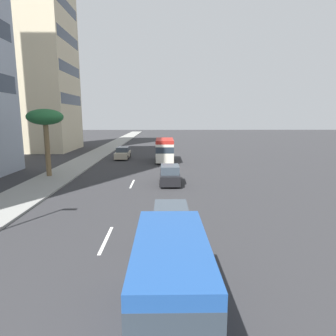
{
  "coord_description": "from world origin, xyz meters",
  "views": [
    {
      "loc": [
        -2.28,
        -2.81,
        5.89
      ],
      "look_at": [
        19.72,
        -3.15,
        1.97
      ],
      "focal_mm": 30.78,
      "sensor_mm": 36.0,
      "label": 1
    }
  ],
  "objects_px": {
    "minibus_second": "(165,149)",
    "van_fourth": "(171,278)",
    "car_lead": "(171,223)",
    "car_fifth": "(123,153)",
    "car_third": "(170,175)",
    "palm_tree": "(45,119)"
  },
  "relations": [
    {
      "from": "minibus_second",
      "to": "van_fourth",
      "type": "distance_m",
      "value": 30.62
    },
    {
      "from": "car_lead",
      "to": "minibus_second",
      "type": "distance_m",
      "value": 24.74
    },
    {
      "from": "car_lead",
      "to": "minibus_second",
      "type": "height_order",
      "value": "minibus_second"
    },
    {
      "from": "car_fifth",
      "to": "minibus_second",
      "type": "bearing_deg",
      "value": 64.33
    },
    {
      "from": "car_third",
      "to": "van_fourth",
      "type": "relative_size",
      "value": 0.85
    },
    {
      "from": "van_fourth",
      "to": "car_fifth",
      "type": "xyz_separation_m",
      "value": [
        33.49,
        6.02,
        -0.7
      ]
    },
    {
      "from": "minibus_second",
      "to": "car_fifth",
      "type": "height_order",
      "value": "minibus_second"
    },
    {
      "from": "van_fourth",
      "to": "car_lead",
      "type": "bearing_deg",
      "value": -1.41
    },
    {
      "from": "palm_tree",
      "to": "car_lead",
      "type": "bearing_deg",
      "value": -141.78
    },
    {
      "from": "car_lead",
      "to": "palm_tree",
      "type": "height_order",
      "value": "palm_tree"
    },
    {
      "from": "minibus_second",
      "to": "van_fourth",
      "type": "height_order",
      "value": "minibus_second"
    },
    {
      "from": "minibus_second",
      "to": "car_third",
      "type": "height_order",
      "value": "minibus_second"
    },
    {
      "from": "car_fifth",
      "to": "palm_tree",
      "type": "distance_m",
      "value": 14.73
    },
    {
      "from": "van_fourth",
      "to": "car_fifth",
      "type": "bearing_deg",
      "value": 10.2
    },
    {
      "from": "car_third",
      "to": "palm_tree",
      "type": "distance_m",
      "value": 13.2
    },
    {
      "from": "car_lead",
      "to": "van_fourth",
      "type": "bearing_deg",
      "value": 178.59
    },
    {
      "from": "car_fifth",
      "to": "palm_tree",
      "type": "xyz_separation_m",
      "value": [
        -12.76,
        5.5,
        4.89
      ]
    },
    {
      "from": "minibus_second",
      "to": "car_third",
      "type": "bearing_deg",
      "value": -178.2
    },
    {
      "from": "car_lead",
      "to": "palm_tree",
      "type": "distance_m",
      "value": 19.49
    },
    {
      "from": "car_third",
      "to": "minibus_second",
      "type": "bearing_deg",
      "value": 1.8
    },
    {
      "from": "car_lead",
      "to": "car_third",
      "type": "distance_m",
      "value": 11.76
    },
    {
      "from": "car_lead",
      "to": "van_fourth",
      "type": "xyz_separation_m",
      "value": [
        -5.9,
        0.15,
        0.68
      ]
    }
  ]
}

